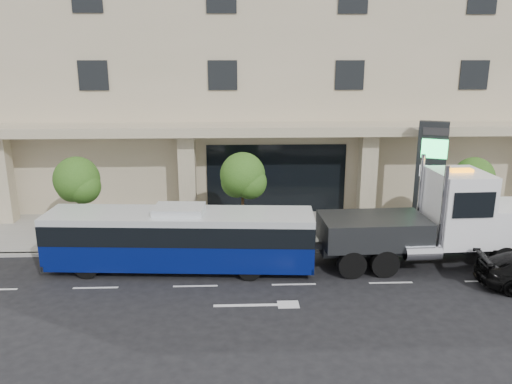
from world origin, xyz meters
TOP-DOWN VIEW (x-y plane):
  - ground at (0.00, 0.00)m, footprint 120.00×120.00m
  - sidewalk at (0.00, 5.00)m, footprint 120.00×6.00m
  - curb at (0.00, 2.00)m, footprint 120.00×0.30m
  - convention_center at (-0.00, 15.42)m, footprint 60.00×17.60m
  - tree_left at (-9.97, 3.59)m, footprint 2.27×2.20m
  - tree_mid at (-1.97, 3.59)m, footprint 2.28×2.20m
  - tree_right at (9.53, 3.59)m, footprint 2.10×2.00m
  - city_bus at (-4.74, 0.19)m, footprint 11.51×3.14m
  - tow_truck at (6.38, 0.35)m, footprint 10.48×2.95m
  - signage_pylon at (7.58, 4.37)m, footprint 1.50×1.06m

SIDE VIEW (x-z plane):
  - ground at x=0.00m, z-range 0.00..0.00m
  - sidewalk at x=0.00m, z-range 0.00..0.15m
  - curb at x=0.00m, z-range 0.00..0.15m
  - city_bus at x=-4.74m, z-range 0.03..2.91m
  - tow_truck at x=6.38m, z-range -0.42..4.34m
  - tree_right at x=9.53m, z-range 1.01..5.06m
  - signage_pylon at x=7.58m, z-range 0.20..5.93m
  - tree_left at x=-9.97m, z-range 1.00..5.22m
  - tree_mid at x=-1.97m, z-range 1.07..5.45m
  - convention_center at x=0.00m, z-range -0.03..19.97m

